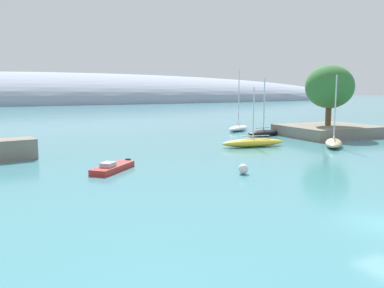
# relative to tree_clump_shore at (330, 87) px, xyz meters

# --- Properties ---
(water) EXTENTS (600.00, 600.00, 0.00)m
(water) POSITION_rel_tree_clump_shore_xyz_m (-26.37, -32.87, -7.55)
(water) COLOR teal
(water) RESTS_ON ground
(shore_outcrop) EXTENTS (13.49, 11.33, 1.64)m
(shore_outcrop) POSITION_rel_tree_clump_shore_xyz_m (0.11, 0.01, -6.73)
(shore_outcrop) COLOR gray
(shore_outcrop) RESTS_ON ground
(tree_clump_shore) EXTENTS (7.30, 7.30, 9.22)m
(tree_clump_shore) POSITION_rel_tree_clump_shore_xyz_m (0.00, 0.00, 0.00)
(tree_clump_shore) COLOR brown
(tree_clump_shore) RESTS_ON shore_outcrop
(distant_ridge) EXTENTS (397.79, 84.90, 30.47)m
(distant_ridge) POSITION_rel_tree_clump_shore_xyz_m (-34.03, 170.24, -7.55)
(distant_ridge) COLOR #8E99AD
(distant_ridge) RESTS_ON ground
(sailboat_yellow_near_shore) EXTENTS (8.53, 2.95, 7.49)m
(sailboat_yellow_near_shore) POSITION_rel_tree_clump_shore_xyz_m (-16.91, -5.06, -7.00)
(sailboat_yellow_near_shore) COLOR yellow
(sailboat_yellow_near_shore) RESTS_ON water
(sailboat_black_mid_mooring) EXTENTS (6.18, 3.11, 8.94)m
(sailboat_black_mid_mooring) POSITION_rel_tree_clump_shore_xyz_m (-8.94, 4.29, -7.00)
(sailboat_black_mid_mooring) COLOR black
(sailboat_black_mid_mooring) RESTS_ON water
(sailboat_white_outer_mooring) EXTENTS (6.10, 4.91, 10.51)m
(sailboat_white_outer_mooring) POSITION_rel_tree_clump_shore_xyz_m (-8.87, 11.99, -6.96)
(sailboat_white_outer_mooring) COLOR white
(sailboat_white_outer_mooring) RESTS_ON water
(sailboat_sand_end_of_line) EXTENTS (5.87, 6.06, 9.02)m
(sailboat_sand_end_of_line) POSITION_rel_tree_clump_shore_xyz_m (-7.68, -9.37, -6.98)
(sailboat_sand_end_of_line) COLOR #C6B284
(sailboat_sand_end_of_line) RESTS_ON water
(motorboat_red_foreground) EXTENTS (4.81, 4.96, 0.92)m
(motorboat_red_foreground) POSITION_rel_tree_clump_shore_xyz_m (-36.64, -12.64, -7.24)
(motorboat_red_foreground) COLOR red
(motorboat_red_foreground) RESTS_ON water
(mooring_buoy_white) EXTENTS (0.89, 0.89, 0.89)m
(mooring_buoy_white) POSITION_rel_tree_clump_shore_xyz_m (-26.61, -18.58, -7.10)
(mooring_buoy_white) COLOR silver
(mooring_buoy_white) RESTS_ON water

